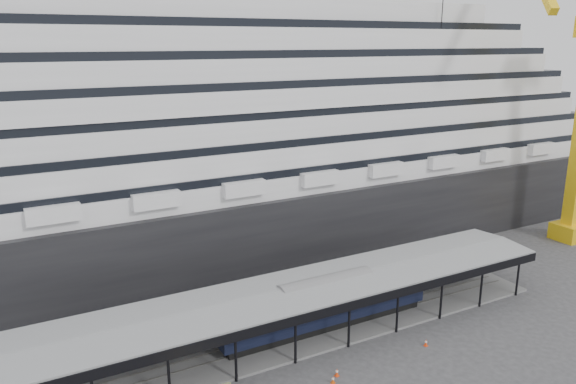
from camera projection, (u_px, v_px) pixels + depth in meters
name	position (u px, v px, depth m)	size (l,w,h in m)	color
ground	(328.00, 359.00, 51.02)	(200.00, 200.00, 0.00)	#363638
cruise_ship	(198.00, 117.00, 73.32)	(130.00, 30.00, 43.90)	black
platform_canopy	(300.00, 313.00, 54.63)	(56.00, 9.18, 5.30)	slate
pullman_carriage	(326.00, 303.00, 55.87)	(22.99, 3.22, 22.57)	black
traffic_cone_left	(337.00, 372.00, 48.40)	(0.41, 0.41, 0.72)	red
traffic_cone_mid	(333.00, 380.00, 47.39)	(0.45, 0.45, 0.68)	#D74D0B
traffic_cone_right	(426.00, 342.00, 53.18)	(0.40, 0.40, 0.70)	red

